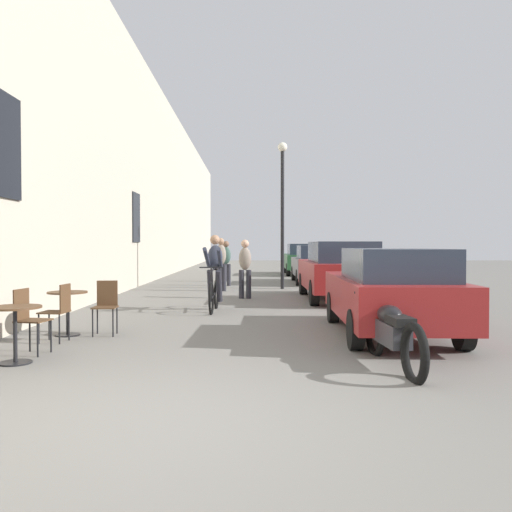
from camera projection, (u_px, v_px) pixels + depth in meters
The scene contains 18 objects.
ground_plane at pixel (160, 422), 4.46m from camera, with size 88.00×88.00×0.00m, color slate.
building_facade_left at pixel (129, 167), 18.32m from camera, with size 0.54×68.00×8.36m.
cafe_table_near at pixel (15, 322), 6.64m from camera, with size 0.64×0.64×0.72m.
cafe_chair_near_toward_wall at pixel (28, 316), 7.22m from camera, with size 0.44×0.44×0.89m.
cafe_table_mid at pixel (68, 304), 8.70m from camera, with size 0.64×0.64×0.72m.
cafe_chair_mid_toward_street at pixel (59, 308), 8.09m from camera, with size 0.42×0.42×0.89m.
cafe_chair_mid_toward_wall at pixel (106, 303), 8.78m from camera, with size 0.40×0.40×0.89m.
cyclist_on_bicycle at pixel (214, 275), 11.96m from camera, with size 0.52×1.76×1.74m.
pedestrian_near at pixel (245, 265), 14.58m from camera, with size 0.34×0.25×1.62m.
pedestrian_mid at pixel (221, 261), 16.90m from camera, with size 0.35×0.25×1.70m.
pedestrian_far at pixel (226, 261), 19.04m from camera, with size 0.38×0.30×1.61m.
pedestrian_furthest at pixel (223, 259), 21.14m from camera, with size 0.36×0.28×1.59m.
street_lamp at pixel (282, 196), 17.71m from camera, with size 0.32×0.32×4.90m.
parked_car_nearest at pixel (390, 290), 8.68m from camera, with size 1.82×4.07×1.43m.
parked_car_second at pixel (339, 270), 14.20m from camera, with size 1.89×4.41×1.56m.
parked_car_third at pixel (316, 264), 20.33m from camera, with size 1.79×4.10×1.45m.
parked_car_fourth at pixel (303, 259), 26.01m from camera, with size 1.87×4.29×1.52m.
parked_motorcycle at pixel (393, 333), 6.49m from camera, with size 0.62×2.15×0.92m.
Camera 1 is at (0.77, -4.43, 1.50)m, focal length 37.20 mm.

